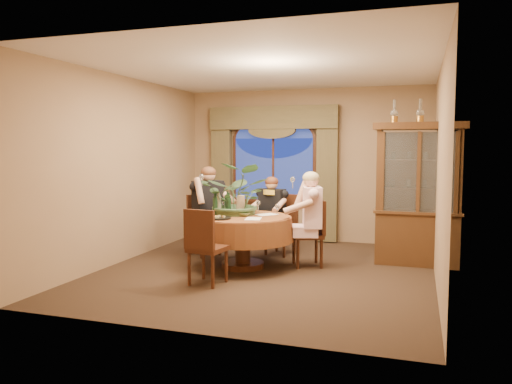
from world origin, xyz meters
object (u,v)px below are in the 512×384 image
(olive_bowl, at_px, (244,214))
(wine_bottle_0, at_px, (229,204))
(chair_front_left, at_px, (208,246))
(wine_bottle_3, at_px, (219,203))
(centerpiece_plant, at_px, (238,171))
(chair_right, at_px, (307,233))
(chair_back_right, at_px, (280,225))
(stoneware_vase, at_px, (241,205))
(chair_back, at_px, (205,225))
(oil_lamp_left, at_px, (394,111))
(person_back, at_px, (208,211))
(dining_table, at_px, (243,242))
(wine_bottle_2, at_px, (215,204))
(china_cabinet, at_px, (418,194))
(oil_lamp_center, at_px, (420,111))
(person_scarf, at_px, (272,216))
(oil_lamp_right, at_px, (447,110))
(person_pink, at_px, (312,220))
(wine_bottle_1, at_px, (227,202))

(olive_bowl, xyz_separation_m, wine_bottle_0, (-0.23, 0.00, 0.14))
(chair_front_left, bearing_deg, wine_bottle_3, 112.41)
(centerpiece_plant, bearing_deg, wine_bottle_0, -109.84)
(chair_right, relative_size, chair_back_right, 1.00)
(stoneware_vase, distance_m, olive_bowl, 0.20)
(chair_back_right, relative_size, chair_back, 1.00)
(oil_lamp_left, relative_size, person_back, 0.24)
(dining_table, bearing_deg, chair_right, 23.52)
(oil_lamp_left, distance_m, chair_right, 2.20)
(chair_front_left, distance_m, wine_bottle_2, 1.03)
(centerpiece_plant, bearing_deg, chair_front_left, -89.79)
(chair_right, bearing_deg, oil_lamp_left, -85.92)
(person_back, bearing_deg, china_cabinet, 132.79)
(dining_table, bearing_deg, oil_lamp_left, 25.88)
(oil_lamp_center, bearing_deg, wine_bottle_2, -159.42)
(person_scarf, relative_size, wine_bottle_3, 3.85)
(oil_lamp_right, xyz_separation_m, wine_bottle_2, (-3.14, -1.04, -1.34))
(oil_lamp_right, height_order, chair_right, oil_lamp_right)
(person_pink, xyz_separation_m, centerpiece_plant, (-1.09, -0.11, 0.69))
(china_cabinet, height_order, chair_right, china_cabinet)
(wine_bottle_3, bearing_deg, china_cabinet, 17.77)
(oil_lamp_center, height_order, wine_bottle_0, oil_lamp_center)
(china_cabinet, bearing_deg, wine_bottle_1, -164.31)
(oil_lamp_right, distance_m, chair_right, 2.65)
(oil_lamp_center, relative_size, chair_front_left, 0.35)
(chair_back, bearing_deg, wine_bottle_3, 76.52)
(person_back, distance_m, wine_bottle_1, 0.59)
(wine_bottle_0, bearing_deg, chair_back_right, 65.05)
(person_scarf, xyz_separation_m, wine_bottle_3, (-0.56, -0.88, 0.28))
(dining_table, height_order, china_cabinet, china_cabinet)
(person_scarf, distance_m, wine_bottle_3, 1.08)
(centerpiece_plant, bearing_deg, chair_right, 11.75)
(china_cabinet, distance_m, chair_front_left, 3.22)
(chair_front_left, height_order, olive_bowl, chair_front_left)
(wine_bottle_3, bearing_deg, olive_bowl, -15.52)
(chair_right, bearing_deg, centerpiece_plant, 78.24)
(person_scarf, relative_size, wine_bottle_0, 3.85)
(oil_lamp_left, bearing_deg, wine_bottle_2, -156.66)
(person_scarf, distance_m, centerpiece_plant, 1.13)
(person_scarf, bearing_deg, wine_bottle_1, 66.50)
(oil_lamp_center, bearing_deg, person_back, -172.13)
(oil_lamp_left, height_order, chair_right, oil_lamp_left)
(chair_back_right, bearing_deg, chair_right, 147.86)
(chair_back, height_order, centerpiece_plant, centerpiece_plant)
(person_scarf, distance_m, wine_bottle_2, 1.20)
(chair_front_left, xyz_separation_m, person_pink, (1.08, 1.23, 0.22))
(dining_table, height_order, oil_lamp_right, oil_lamp_right)
(chair_back, relative_size, wine_bottle_2, 2.91)
(chair_right, distance_m, person_back, 1.67)
(oil_lamp_right, distance_m, wine_bottle_3, 3.53)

